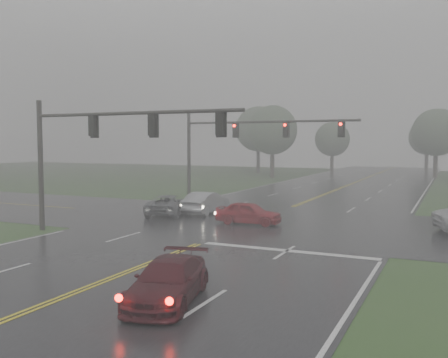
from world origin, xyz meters
The scene contains 14 objects.
main_road centered at (0.00, 20.00, 0.00)m, with size 18.00×160.00×0.02m, color black.
cross_street centered at (0.00, 22.00, 0.00)m, with size 120.00×14.00×0.02m, color black.
stop_bar centered at (4.50, 14.40, 0.00)m, with size 8.50×0.50×0.01m, color silver.
sedan_maroon centered at (3.37, 5.62, 0.00)m, with size 1.89×4.64×1.35m, color #3C0A11.
sedan_red centered at (-0.04, 20.78, 0.00)m, with size 1.65×4.10×1.40m, color maroon.
sedan_silver centered at (-4.60, 23.91, 0.00)m, with size 1.63×4.67×1.54m, color #919398.
car_grey centered at (-6.65, 22.20, 0.00)m, with size 2.31×5.01×1.39m, color #54565B.
signal_gantry_near centered at (-6.28, 13.89, 5.23)m, with size 12.88×0.33×7.48m.
signal_gantry_far centered at (-5.42, 31.52, 5.46)m, with size 15.19×0.39×7.70m.
tree_nw_a centered at (-12.58, 60.65, 6.87)m, with size 7.11×7.11×10.44m.
tree_ne_a centered at (8.91, 69.17, 6.50)m, with size 6.74×6.74×9.89m.
tree_n_mid centered at (-7.55, 76.77, 5.64)m, with size 5.84×5.84×8.58m.
tree_nw_b centered at (-18.75, 70.97, 7.35)m, with size 7.60×7.60×11.17m.
tree_n_far centered at (6.81, 87.22, 6.05)m, with size 6.27×6.27×9.21m.
Camera 1 is at (11.52, -7.69, 5.07)m, focal length 40.00 mm.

